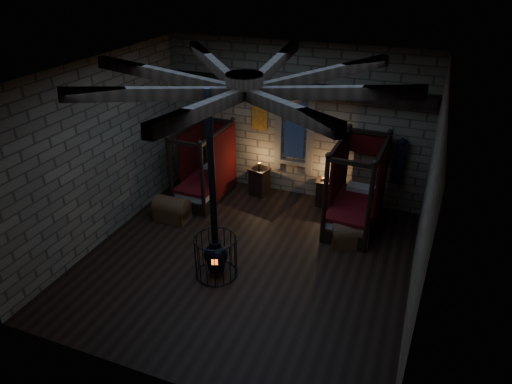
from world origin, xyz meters
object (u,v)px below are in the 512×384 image
(trunk_left, at_px, (172,210))
(stove, at_px, (216,252))
(bed_left, at_px, (206,181))
(bed_right, at_px, (355,205))
(trunk_right, at_px, (349,235))

(trunk_left, distance_m, stove, 2.64)
(bed_left, relative_size, trunk_left, 2.33)
(bed_left, bearing_deg, stove, -58.59)
(bed_right, xyz_separation_m, trunk_left, (-4.39, -1.44, -0.26))
(bed_left, distance_m, bed_right, 4.11)
(trunk_left, relative_size, trunk_right, 0.95)
(trunk_left, bearing_deg, trunk_right, 6.67)
(bed_right, height_order, trunk_right, bed_right)
(trunk_right, distance_m, stove, 3.24)
(trunk_right, xyz_separation_m, stove, (-2.43, -2.13, 0.32))
(bed_right, bearing_deg, trunk_right, -82.92)
(bed_right, xyz_separation_m, trunk_right, (0.08, -0.96, -0.28))
(bed_left, bearing_deg, bed_right, 1.80)
(trunk_right, bearing_deg, trunk_left, 167.13)
(bed_left, relative_size, trunk_right, 2.20)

